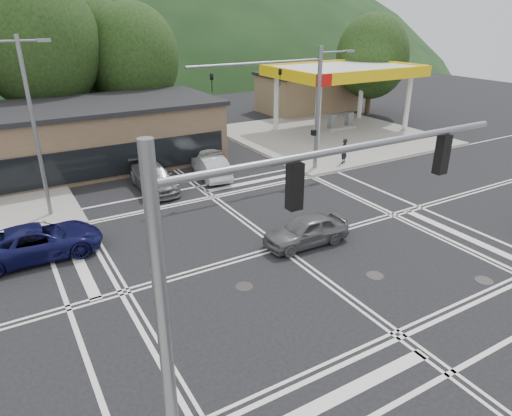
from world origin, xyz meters
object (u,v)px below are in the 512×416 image
car_blue_west (38,241)px  car_queue_a (211,167)px  car_queue_b (198,149)px  pedestrian (344,151)px  car_grey_center (306,230)px  car_northbound (153,178)px

car_blue_west → car_queue_a: size_ratio=1.20×
car_blue_west → car_queue_b: bearing=-49.4°
car_queue_a → pedestrian: (9.12, -2.28, 0.29)m
car_queue_b → car_grey_center: bearing=80.4°
pedestrian → car_northbound: bearing=-38.9°
car_blue_west → car_queue_a: bearing=-61.6°
car_queue_b → car_northbound: bearing=36.5°
car_blue_west → car_queue_b: (11.86, 9.82, 0.04)m
car_queue_a → car_northbound: size_ratio=0.88×
car_queue_b → pedestrian: 10.43m
car_northbound → pedestrian: bearing=-7.2°
car_blue_west → car_queue_b: 15.40m
car_grey_center → car_blue_west: bearing=-112.6°
car_queue_a → car_northbound: 3.92m
car_northbound → pedestrian: pedestrian is taller
car_queue_a → pedestrian: pedestrian is taller
car_queue_a → pedestrian: bearing=173.9°
car_blue_west → car_northbound: bearing=-51.0°
car_grey_center → pedestrian: 12.53m
car_queue_a → car_queue_b: size_ratio=0.96×
car_blue_west → car_queue_a: 12.34m
car_grey_center → pedestrian: pedestrian is taller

